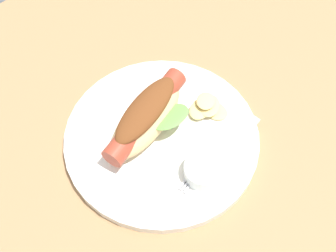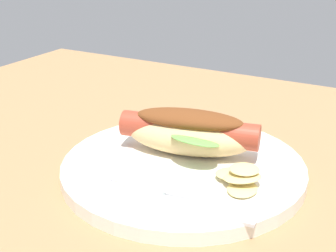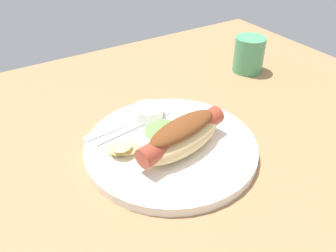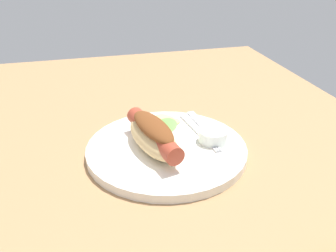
{
  "view_description": "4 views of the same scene",
  "coord_description": "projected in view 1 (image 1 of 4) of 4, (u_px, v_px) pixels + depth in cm",
  "views": [
    {
      "loc": [
        24.49,
        20.3,
        51.36
      ],
      "look_at": [
        3.11,
        -0.53,
        4.26
      ],
      "focal_mm": 42.22,
      "sensor_mm": 36.0,
      "label": 1
    },
    {
      "loc": [
        -19.49,
        43.92,
        27.04
      ],
      "look_at": [
        5.5,
        -1.12,
        5.9
      ],
      "focal_mm": 51.14,
      "sensor_mm": 36.0,
      "label": 2
    },
    {
      "loc": [
        -21.04,
        -39.67,
        37.12
      ],
      "look_at": [
        3.81,
        -0.12,
        4.24
      ],
      "focal_mm": 37.08,
      "sensor_mm": 36.0,
      "label": 3
    },
    {
      "loc": [
        58.44,
        -15.24,
        35.0
      ],
      "look_at": [
        2.21,
        -0.74,
        4.79
      ],
      "focal_mm": 39.0,
      "sensor_mm": 36.0,
      "label": 4
    }
  ],
  "objects": [
    {
      "name": "fork",
      "position": [
        214.0,
        148.0,
        0.57
      ],
      "size": [
        15.7,
        3.32,
        0.4
      ],
      "rotation": [
        0.0,
        0.0,
        0.14
      ],
      "color": "silver",
      "rests_on": "plate"
    },
    {
      "name": "knife",
      "position": [
        230.0,
        149.0,
        0.57
      ],
      "size": [
        14.02,
        2.44,
        0.36
      ],
      "primitive_type": "cube",
      "rotation": [
        0.0,
        0.0,
        0.08
      ],
      "color": "silver",
      "rests_on": "plate"
    },
    {
      "name": "hot_dog",
      "position": [
        147.0,
        116.0,
        0.56
      ],
      "size": [
        17.25,
        9.73,
        5.57
      ],
      "rotation": [
        0.0,
        0.0,
        0.21
      ],
      "color": "#DBB77A",
      "rests_on": "plate"
    },
    {
      "name": "ground_plane",
      "position": [
        184.0,
        134.0,
        0.61
      ],
      "size": [
        120.0,
        90.0,
        1.8
      ],
      "primitive_type": "cube",
      "color": "#9E754C"
    },
    {
      "name": "plate",
      "position": [
        162.0,
        137.0,
        0.59
      ],
      "size": [
        28.75,
        28.75,
        1.6
      ],
      "primitive_type": "cylinder",
      "color": "white",
      "rests_on": "ground_plane"
    },
    {
      "name": "sauce_ramekin",
      "position": [
        203.0,
        170.0,
        0.54
      ],
      "size": [
        5.38,
        5.38,
        2.3
      ],
      "primitive_type": "cylinder",
      "color": "white",
      "rests_on": "plate"
    },
    {
      "name": "chips_pile",
      "position": [
        208.0,
        107.0,
        0.6
      ],
      "size": [
        6.13,
        6.03,
        2.04
      ],
      "color": "#DDC475",
      "rests_on": "plate"
    }
  ]
}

